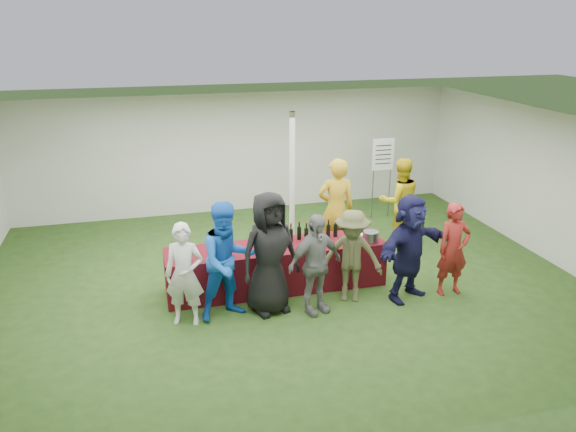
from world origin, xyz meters
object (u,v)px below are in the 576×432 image
object	(u,v)px
dump_bucket	(371,237)
staff_pourer	(336,209)
wine_list_sign	(383,160)
customer_3	(315,264)
serving_table	(276,267)
staff_back	(400,201)
customer_5	(409,248)
customer_6	(453,249)
customer_1	(228,261)
customer_2	(269,253)
customer_0	(185,275)
customer_4	(351,256)

from	to	relation	value
dump_bucket	staff_pourer	world-z (taller)	staff_pourer
wine_list_sign	customer_3	bearing A→B (deg)	-125.98
customer_3	serving_table	bearing A→B (deg)	93.93
wine_list_sign	staff_back	distance (m)	1.53
customer_3	customer_5	world-z (taller)	customer_5
customer_3	customer_6	xyz separation A→B (m)	(2.32, 0.03, -0.02)
wine_list_sign	customer_6	size ratio (longest dim) A/B	1.17
serving_table	customer_1	world-z (taller)	customer_1
dump_bucket	customer_2	size ratio (longest dim) A/B	0.14
staff_pourer	customer_6	bearing A→B (deg)	130.16
customer_6	staff_pourer	bearing A→B (deg)	124.41
serving_table	customer_6	distance (m)	2.87
customer_1	customer_0	bearing A→B (deg)	168.03
wine_list_sign	staff_back	bearing A→B (deg)	-99.87
wine_list_sign	customer_1	bearing A→B (deg)	-138.49
customer_2	customer_6	xyz separation A→B (m)	(2.97, -0.19, -0.18)
customer_0	customer_6	size ratio (longest dim) A/B	1.01
customer_6	customer_0	bearing A→B (deg)	177.10
staff_back	dump_bucket	bearing A→B (deg)	55.20
dump_bucket	customer_6	xyz separation A→B (m)	(1.14, -0.68, -0.07)
staff_pourer	customer_5	world-z (taller)	staff_pourer
customer_4	customer_2	bearing A→B (deg)	-157.58
customer_1	customer_5	size ratio (longest dim) A/B	1.04
customer_2	customer_5	size ratio (longest dim) A/B	1.10
staff_back	customer_4	distance (m)	2.74
customer_0	customer_2	xyz separation A→B (m)	(1.27, 0.06, 0.17)
wine_list_sign	customer_5	bearing A→B (deg)	-107.28
customer_0	customer_1	xyz separation A→B (m)	(0.64, 0.04, 0.13)
staff_pourer	customer_5	size ratio (longest dim) A/B	1.10
customer_1	customer_2	size ratio (longest dim) A/B	0.95
dump_bucket	customer_2	distance (m)	1.90
staff_back	wine_list_sign	bearing A→B (deg)	-95.80
customer_2	customer_6	size ratio (longest dim) A/B	1.24
customer_4	customer_6	world-z (taller)	customer_6
customer_2	customer_4	bearing A→B (deg)	-14.92
customer_1	customer_3	xyz separation A→B (m)	(1.28, -0.20, -0.11)
customer_5	serving_table	bearing A→B (deg)	131.67
wine_list_sign	customer_5	world-z (taller)	wine_list_sign
staff_back	customer_5	xyz separation A→B (m)	(-0.89, -2.23, 0.00)
customer_6	dump_bucket	bearing A→B (deg)	147.96
serving_table	customer_1	bearing A→B (deg)	-141.17
customer_2	serving_table	bearing A→B (deg)	53.86
staff_back	customer_1	distance (m)	4.28
dump_bucket	customer_5	distance (m)	0.75
customer_1	customer_5	xyz separation A→B (m)	(2.85, -0.14, -0.04)
wine_list_sign	staff_pourer	bearing A→B (deg)	-133.15
customer_0	customer_5	xyz separation A→B (m)	(3.48, -0.10, 0.09)
customer_0	customer_3	world-z (taller)	customer_3
dump_bucket	staff_back	xyz separation A→B (m)	(1.27, 1.58, 0.02)
customer_0	customer_1	size ratio (longest dim) A/B	0.86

